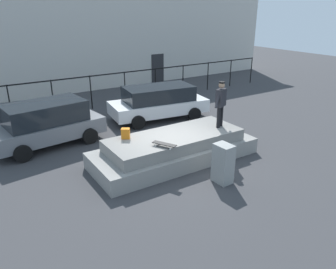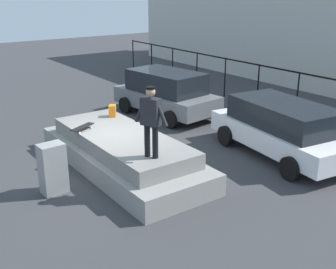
% 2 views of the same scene
% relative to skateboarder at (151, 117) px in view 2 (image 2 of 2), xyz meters
% --- Properties ---
extents(ground_plane, '(60.00, 60.00, 0.00)m').
position_rel_skateboarder_xyz_m(ground_plane, '(-2.03, 0.10, -1.97)').
color(ground_plane, '#38383A').
extents(concrete_ledge, '(5.96, 2.31, 0.98)m').
position_rel_skateboarder_xyz_m(concrete_ledge, '(-1.85, 0.24, -1.52)').
color(concrete_ledge, gray).
rests_on(concrete_ledge, ground_plane).
extents(skateboarder, '(0.86, 0.46, 1.70)m').
position_rel_skateboarder_xyz_m(skateboarder, '(0.00, 0.00, 0.00)').
color(skateboarder, black).
rests_on(skateboarder, concrete_ledge).
extents(skateboard, '(0.55, 0.82, 0.12)m').
position_rel_skateboarder_xyz_m(skateboard, '(-2.75, -0.50, -0.88)').
color(skateboard, black).
rests_on(skateboard, concrete_ledge).
extents(backpack, '(0.34, 0.32, 0.36)m').
position_rel_skateboarder_xyz_m(backpack, '(-3.46, 0.84, -0.80)').
color(backpack, orange).
rests_on(backpack, concrete_ledge).
extents(car_grey_hatchback_near, '(4.45, 2.59, 1.74)m').
position_rel_skateboarder_xyz_m(car_grey_hatchback_near, '(-5.29, 4.17, -1.05)').
color(car_grey_hatchback_near, slate).
rests_on(car_grey_hatchback_near, ground_plane).
extents(car_white_hatchback_mid, '(4.87, 2.64, 1.62)m').
position_rel_skateboarder_xyz_m(car_white_hatchback_mid, '(0.12, 4.56, -1.10)').
color(car_white_hatchback_mid, white).
rests_on(car_white_hatchback_mid, ground_plane).
extents(utility_box, '(0.48, 0.63, 1.27)m').
position_rel_skateboarder_xyz_m(utility_box, '(-1.48, -1.90, -1.33)').
color(utility_box, gray).
rests_on(utility_box, ground_plane).
extents(fence_row, '(24.06, 0.06, 1.80)m').
position_rel_skateboarder_xyz_m(fence_row, '(-2.03, 7.96, -0.71)').
color(fence_row, black).
rests_on(fence_row, ground_plane).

